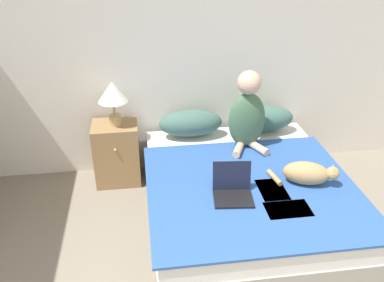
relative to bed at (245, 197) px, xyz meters
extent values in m
cube|color=silver|center=(-0.28, 1.03, 1.05)|extent=(5.85, 0.05, 2.55)
cube|color=#9E998E|center=(0.00, 0.01, -0.09)|extent=(1.63, 1.92, 0.27)
cube|color=silver|center=(0.00, 0.01, 0.13)|extent=(1.60, 1.89, 0.17)
cube|color=#2D569E|center=(0.00, -0.18, 0.22)|extent=(1.68, 1.54, 0.02)
cube|color=silver|center=(0.15, -0.24, 0.23)|extent=(0.21, 0.30, 0.01)
cube|color=silver|center=(0.18, -0.50, 0.23)|extent=(0.33, 0.21, 0.01)
ellipsoid|color=#42665B|center=(-0.37, 0.79, 0.36)|extent=(0.62, 0.30, 0.26)
ellipsoid|color=#42665B|center=(0.37, 0.79, 0.36)|extent=(0.62, 0.30, 0.26)
ellipsoid|color=#476B4C|center=(0.12, 0.50, 0.50)|extent=(0.34, 0.19, 0.53)
sphere|color=#DBB293|center=(0.12, 0.50, 0.86)|extent=(0.21, 0.21, 0.21)
cylinder|color=#DBB293|center=(0.02, 0.38, 0.27)|extent=(0.16, 0.25, 0.07)
cylinder|color=#DBB293|center=(0.21, 0.38, 0.27)|extent=(0.16, 0.25, 0.07)
ellipsoid|color=tan|center=(0.44, -0.18, 0.33)|extent=(0.41, 0.30, 0.19)
sphere|color=tan|center=(0.62, -0.25, 0.35)|extent=(0.11, 0.11, 0.11)
cone|color=tan|center=(0.63, -0.22, 0.39)|extent=(0.05, 0.05, 0.05)
cone|color=tan|center=(0.61, -0.28, 0.39)|extent=(0.05, 0.05, 0.05)
cylinder|color=tan|center=(0.21, -0.10, 0.25)|extent=(0.08, 0.20, 0.04)
cube|color=black|center=(-0.19, -0.33, 0.24)|extent=(0.32, 0.26, 0.02)
cube|color=black|center=(-0.18, -0.19, 0.36)|extent=(0.30, 0.09, 0.23)
cube|color=#937047|center=(-1.10, 0.78, 0.09)|extent=(0.44, 0.35, 0.63)
sphere|color=tan|center=(-1.10, 0.59, 0.22)|extent=(0.03, 0.03, 0.03)
cylinder|color=tan|center=(-1.09, 0.78, 0.45)|extent=(0.12, 0.12, 0.10)
cylinder|color=tan|center=(-1.09, 0.78, 0.57)|extent=(0.02, 0.02, 0.14)
cone|color=white|center=(-1.09, 0.78, 0.73)|extent=(0.28, 0.28, 0.19)
camera|label=1|loc=(-0.85, -2.78, 2.08)|focal=38.00mm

